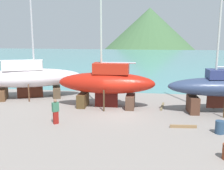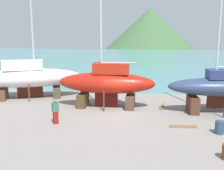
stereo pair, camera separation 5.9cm
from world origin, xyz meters
name	(u,v)px [view 2 (the right image)]	position (x,y,z in m)	size (l,w,h in m)	color
ground_plane	(114,123)	(0.00, -2.46, 0.00)	(38.96, 38.96, 0.00)	gray
sea_water	(141,59)	(0.00, 43.85, 0.00)	(143.65, 73.13, 0.01)	teal
headland_hill	(150,44)	(1.39, 130.01, 0.00)	(85.73, 85.73, 38.83)	#41673E
sailboat_large_starboard	(107,83)	(-1.14, 1.44, 2.12)	(8.10, 2.58, 12.58)	#503A1F
sailboat_far_slipway	(29,77)	(-9.01, 3.62, 2.03)	(10.28, 6.05, 14.84)	brown
sailboat_mid_port	(221,87)	(7.84, 1.10, 2.06)	(8.21, 2.87, 12.49)	#513023
worker	(55,111)	(-3.94, -3.20, 0.90)	(0.48, 0.48, 1.74)	maroon
barrel_blue_faded	(220,127)	(6.80, -3.50, 0.41)	(0.56, 0.56, 0.83)	navy
timber_plank_near	(162,106)	(3.51, 2.16, 0.06)	(2.22, 0.16, 0.13)	olive
timber_short_skew	(183,126)	(4.68, -2.77, 0.10)	(1.75, 0.13, 0.19)	olive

